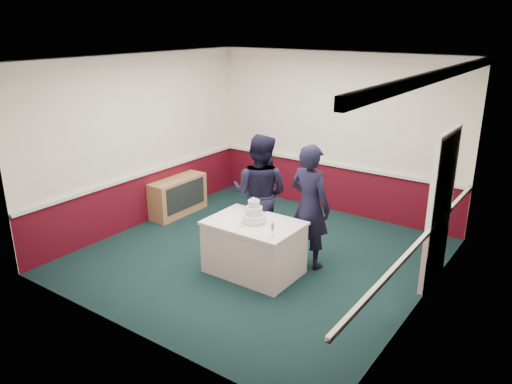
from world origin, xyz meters
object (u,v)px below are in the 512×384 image
Objects in this scene: wedding_cake at (254,215)px; person_man at (260,194)px; sideboard at (178,196)px; cake_knife at (244,226)px; champagne_flute at (273,227)px; person_woman at (310,206)px; cake_table at (254,247)px.

person_man reaches higher than wedding_cake.
cake_knife reaches higher than sideboard.
wedding_cake is 0.76m from person_man.
champagne_flute is 0.11× the size of person_man.
wedding_cake is at bearing 60.73° from person_woman.
person_woman is (3.05, -0.40, 0.58)m from sideboard.
person_man is at bearing 118.29° from cake_table.
champagne_flute is at bearing 120.44° from person_man.
cake_table reaches higher than sideboard.
wedding_cake is 0.20× the size of person_woman.
champagne_flute is at bearing -29.25° from cake_table.
person_woman is (0.52, 0.67, 0.53)m from cake_table.
sideboard is 2.80m from wedding_cake.
person_woman reaches higher than sideboard.
cake_table is 1.00m from person_woman.
person_man reaches higher than cake_table.
champagne_flute is 0.95m from person_woman.
person_woman is (0.88, 0.00, -0.02)m from person_man.
champagne_flute reaches higher than cake_knife.
wedding_cake is (0.00, 0.00, 0.50)m from cake_table.
wedding_cake is 0.85m from person_woman.
champagne_flute is (0.50, -0.28, 0.03)m from wedding_cake.
person_man reaches higher than person_woman.
champagne_flute is at bearing 7.06° from cake_knife.
cake_table is 0.70× the size of person_man.
cake_knife reaches higher than cake_table.
person_woman reaches higher than cake_knife.
champagne_flute is (0.50, -0.28, 0.53)m from cake_table.
person_woman is at bearing 73.28° from cake_knife.
wedding_cake is (2.53, -1.08, 0.55)m from sideboard.
cake_knife is 0.55m from champagne_flute.
person_woman reaches higher than cake_table.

